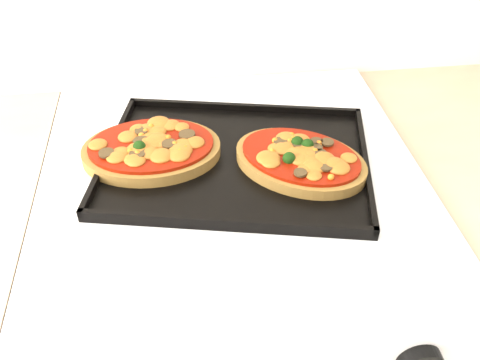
{
  "coord_description": "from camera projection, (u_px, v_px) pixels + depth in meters",
  "views": [
    {
      "loc": [
        -0.07,
        1.05,
        1.43
      ],
      "look_at": [
        0.01,
        1.66,
        0.92
      ],
      "focal_mm": 40.0,
      "sensor_mm": 36.0,
      "label": 1
    }
  ],
  "objects": [
    {
      "name": "baking_tray",
      "position": [
        236.0,
        159.0,
        0.84
      ],
      "size": [
        0.47,
        0.38,
        0.02
      ],
      "primitive_type": "cube",
      "rotation": [
        0.0,
        0.0,
        -0.22
      ],
      "color": "black",
      "rests_on": "stove"
    },
    {
      "name": "pizza_left",
      "position": [
        151.0,
        148.0,
        0.84
      ],
      "size": [
        0.22,
        0.16,
        0.03
      ],
      "primitive_type": null,
      "rotation": [
        0.0,
        0.0,
        -0.02
      ],
      "color": "brown",
      "rests_on": "baking_tray"
    },
    {
      "name": "pizza_right",
      "position": [
        300.0,
        159.0,
        0.81
      ],
      "size": [
        0.25,
        0.24,
        0.03
      ],
      "primitive_type": null,
      "rotation": [
        0.0,
        0.0,
        -0.62
      ],
      "color": "brown",
      "rests_on": "baking_tray"
    },
    {
      "name": "stove",
      "position": [
        234.0,
        338.0,
        1.12
      ],
      "size": [
        0.6,
        0.6,
        0.91
      ],
      "primitive_type": "cube",
      "color": "white",
      "rests_on": "floor"
    }
  ]
}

